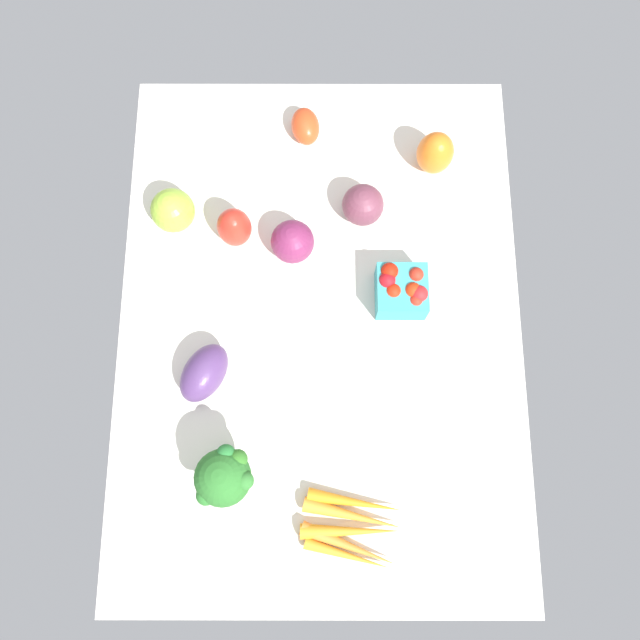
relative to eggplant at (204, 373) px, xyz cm
name	(u,v)px	position (x,y,z in cm)	size (l,w,h in cm)	color
tablecloth	(320,324)	(10.33, -20.92, -4.63)	(104.00, 76.00, 2.00)	silver
eggplant	(204,373)	(0.00, 0.00, 0.00)	(11.43, 7.26, 7.26)	#54366B
heirloom_tomato_green	(173,210)	(31.48, 7.40, 0.61)	(8.48, 8.48, 8.48)	#96C139
red_onion_center	(292,242)	(25.12, -15.64, 0.52)	(8.30, 8.30, 8.30)	#792650
carrot_bunch	(351,528)	(-26.70, -26.29, -2.34)	(14.38, 18.23, 2.74)	orange
broccoli_head	(223,477)	(-18.38, -4.89, 4.32)	(10.23, 10.21, 12.88)	#97D381
red_onion_near_basket	(363,205)	(32.75, -29.09, 0.41)	(8.08, 8.08, 8.08)	brown
berry_basket	(401,290)	(15.60, -36.06, 0.30)	(9.39, 9.39, 7.80)	teal
bell_pepper_orange	(435,153)	(43.37, -43.33, 1.41)	(7.18, 7.18, 10.07)	orange
bell_pepper_red	(234,227)	(27.74, -4.62, 1.22)	(6.50, 6.50, 9.70)	red
roma_tomato	(305,126)	(50.60, -17.87, -0.84)	(7.89, 5.58, 5.58)	#DD451E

